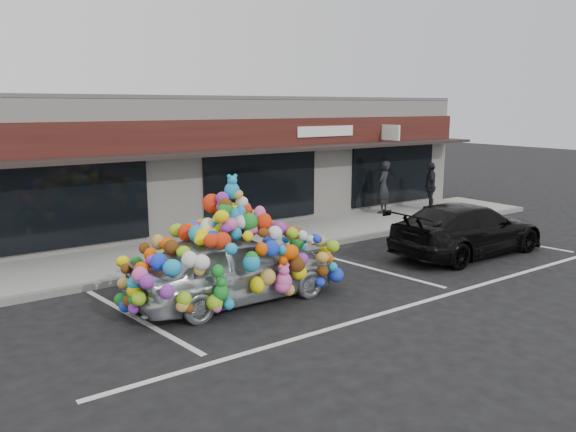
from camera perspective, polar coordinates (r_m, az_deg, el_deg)
ground at (r=12.49m, az=-0.67°, el=-7.58°), size 90.00×90.00×0.00m
shop_building at (r=19.47m, az=-14.97°, el=5.34°), size 24.00×7.20×4.31m
sidewalk at (r=15.79m, az=-8.94°, el=-3.41°), size 26.00×3.00×0.15m
kerb at (r=14.50m, az=-6.30°, el=-4.66°), size 26.00×0.18×0.16m
parking_stripe_left at (r=11.28m, az=-15.00°, el=-10.05°), size 0.73×4.37×0.01m
parking_stripe_mid at (r=14.32m, az=8.17°, el=-5.20°), size 0.73×4.37×0.01m
parking_stripe_right at (r=18.35m, az=20.56°, el=-2.17°), size 0.73×4.37×0.01m
lane_line at (r=12.13m, az=13.57°, el=-8.45°), size 14.00×0.12×0.01m
toy_car at (r=11.66m, az=-5.56°, el=-4.33°), size 3.12×4.61×2.68m
black_sedan at (r=16.04m, az=17.79°, el=-1.27°), size 2.00×4.88×1.41m
pedestrian_a at (r=20.69m, az=9.63°, el=2.93°), size 0.83×0.73×1.91m
pedestrian_c at (r=21.67m, az=14.24°, el=2.97°), size 1.09×1.01×1.80m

